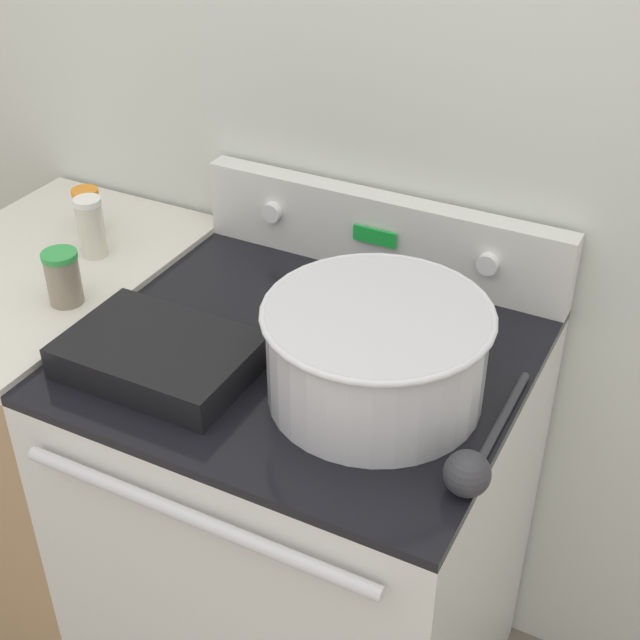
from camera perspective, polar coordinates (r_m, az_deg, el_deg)
name	(u,v)px	position (r m, az deg, el deg)	size (l,w,h in m)	color
kitchen_wall	(399,112)	(1.72, 5.08, 13.10)	(8.00, 0.05, 2.50)	silver
stove_range	(307,538)	(1.87, -0.81, -13.76)	(0.76, 0.72, 0.94)	silver
control_panel	(381,233)	(1.76, 3.94, 5.56)	(0.76, 0.07, 0.16)	silver
side_counter	(72,443)	(2.15, -15.61, -7.59)	(0.47, 0.69, 0.95)	tan
mixing_bowl	(376,350)	(1.40, 3.62, -1.90)	(0.37, 0.37, 0.17)	silver
casserole_dish	(159,353)	(1.52, -10.26, -2.12)	(0.31, 0.22, 0.06)	black
ladle	(472,466)	(1.31, 9.72, -9.20)	(0.07, 0.33, 0.07)	#333338
spice_jar_green_cap	(63,277)	(1.71, -16.12, 2.64)	(0.07, 0.07, 0.11)	gray
spice_jar_white_cap	(91,227)	(1.85, -14.44, 5.79)	(0.06, 0.06, 0.13)	beige
spice_jar_orange_cap	(88,211)	(1.95, -14.65, 6.77)	(0.06, 0.06, 0.10)	beige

